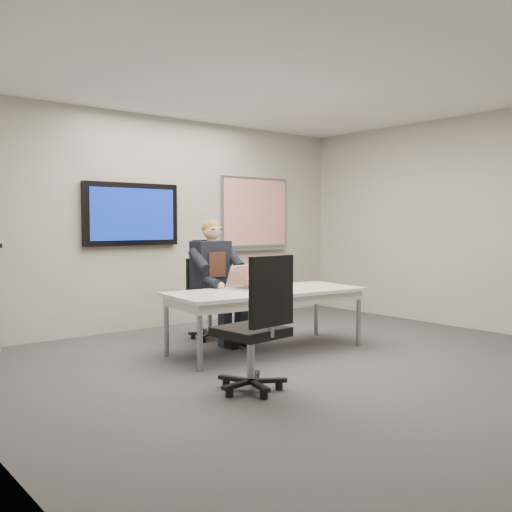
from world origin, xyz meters
TOP-DOWN VIEW (x-y plane):
  - floor at (0.00, 0.00)m, footprint 6.00×6.00m
  - ceiling at (0.00, 0.00)m, footprint 6.00×6.00m
  - wall_back at (0.00, 3.00)m, footprint 6.00×0.02m
  - wall_right at (3.00, 0.00)m, footprint 0.02×6.00m
  - conference_table at (0.08, 0.98)m, footprint 2.24×1.13m
  - tv_display at (-0.50, 2.95)m, footprint 1.30×0.09m
  - whiteboard at (1.55, 2.97)m, footprint 1.25×0.08m
  - office_chair_far at (-0.04, 1.93)m, footprint 0.47×0.47m
  - office_chair_near at (-0.99, -0.12)m, footprint 0.58×0.58m
  - seated_person at (-0.04, 1.68)m, footprint 0.44×0.76m
  - laptop at (-0.02, 1.23)m, footprint 0.41×0.41m
  - name_tent at (-0.12, 0.76)m, footprint 0.23×0.11m
  - pen at (-0.04, 0.69)m, footprint 0.03×0.13m

SIDE VIEW (x-z plane):
  - floor at x=0.00m, z-range -0.01..0.01m
  - office_chair_far at x=-0.04m, z-range -0.18..0.78m
  - office_chair_near at x=-0.99m, z-range -0.21..0.92m
  - seated_person at x=-0.04m, z-range -0.14..1.29m
  - conference_table at x=0.08m, z-range 0.26..0.92m
  - pen at x=-0.04m, z-range 0.67..0.68m
  - name_tent at x=-0.12m, z-range 0.66..0.76m
  - laptop at x=-0.02m, z-range 0.60..0.86m
  - wall_back at x=0.00m, z-range 0.00..2.80m
  - wall_right at x=3.00m, z-range 0.00..2.80m
  - tv_display at x=-0.50m, z-range 1.10..1.90m
  - whiteboard at x=1.55m, z-range 0.98..2.08m
  - ceiling at x=0.00m, z-range 2.79..2.81m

